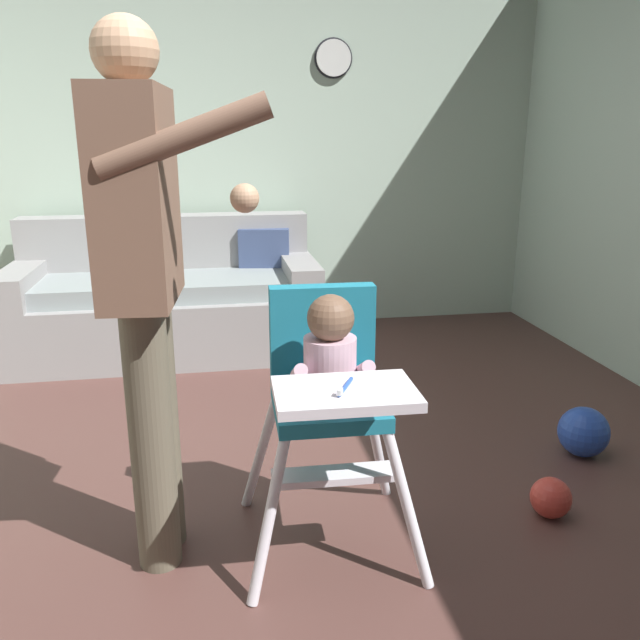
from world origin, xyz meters
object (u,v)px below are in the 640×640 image
(couch, at_px, (169,301))
(toy_ball_second, at_px, (551,498))
(wall_clock, at_px, (333,58))
(high_chair, at_px, (329,377))
(toy_ball, at_px, (584,432))
(adult_standing, at_px, (145,277))

(couch, distance_m, toy_ball_second, 2.71)
(wall_clock, bearing_deg, couch, -158.03)
(high_chair, relative_size, toy_ball_second, 5.97)
(high_chair, relative_size, toy_ball, 4.08)
(toy_ball, distance_m, wall_clock, 2.99)
(high_chair, height_order, wall_clock, wall_clock)
(high_chair, distance_m, wall_clock, 3.06)
(toy_ball, bearing_deg, wall_clock, 106.95)
(toy_ball, height_order, toy_ball_second, toy_ball)
(adult_standing, relative_size, wall_clock, 6.42)
(couch, xyz_separation_m, wall_clock, (1.18, 0.48, 1.56))
(couch, relative_size, adult_standing, 1.13)
(high_chair, xyz_separation_m, toy_ball, (1.24, 0.43, -0.51))
(couch, distance_m, high_chair, 2.36)
(high_chair, relative_size, adult_standing, 0.53)
(high_chair, xyz_separation_m, adult_standing, (-0.56, 0.05, 0.34))
(toy_ball_second, bearing_deg, wall_clock, 96.58)
(high_chair, height_order, adult_standing, adult_standing)
(toy_ball, distance_m, toy_ball_second, 0.57)
(toy_ball_second, bearing_deg, adult_standing, 178.53)
(couch, height_order, high_chair, high_chair)
(couch, height_order, toy_ball, couch)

